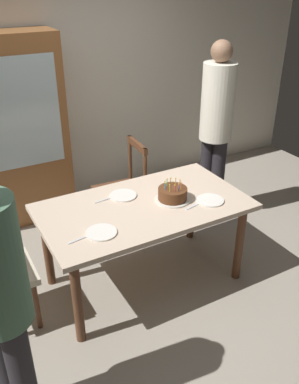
# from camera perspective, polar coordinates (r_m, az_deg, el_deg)

# --- Properties ---
(ground) EXTENTS (6.40, 6.40, 0.00)m
(ground) POSITION_cam_1_polar(r_m,az_deg,el_deg) (3.66, -0.70, -11.97)
(ground) COLOR #9E9384
(back_wall) EXTENTS (6.40, 0.10, 2.60)m
(back_wall) POSITION_cam_1_polar(r_m,az_deg,el_deg) (4.63, -12.14, 14.39)
(back_wall) COLOR silver
(back_wall) RESTS_ON ground
(dining_table) EXTENTS (1.63, 0.91, 0.75)m
(dining_table) POSITION_cam_1_polar(r_m,az_deg,el_deg) (3.27, -0.77, -3.15)
(dining_table) COLOR beige
(dining_table) RESTS_ON ground
(birthday_cake) EXTENTS (0.28, 0.28, 0.17)m
(birthday_cake) POSITION_cam_1_polar(r_m,az_deg,el_deg) (3.27, 3.22, -0.33)
(birthday_cake) COLOR silver
(birthday_cake) RESTS_ON dining_table
(plate_near_celebrant) EXTENTS (0.22, 0.22, 0.01)m
(plate_near_celebrant) POSITION_cam_1_polar(r_m,az_deg,el_deg) (2.91, -6.68, -5.59)
(plate_near_celebrant) COLOR white
(plate_near_celebrant) RESTS_ON dining_table
(plate_far_side) EXTENTS (0.22, 0.22, 0.01)m
(plate_far_side) POSITION_cam_1_polar(r_m,az_deg,el_deg) (3.35, -3.67, -0.48)
(plate_far_side) COLOR white
(plate_far_side) RESTS_ON dining_table
(plate_near_guest) EXTENTS (0.22, 0.22, 0.01)m
(plate_near_guest) POSITION_cam_1_polar(r_m,az_deg,el_deg) (3.31, 8.41, -1.14)
(plate_near_guest) COLOR white
(plate_near_guest) RESTS_ON dining_table
(fork_near_celebrant) EXTENTS (0.18, 0.04, 0.01)m
(fork_near_celebrant) POSITION_cam_1_polar(r_m,az_deg,el_deg) (2.87, -9.65, -6.45)
(fork_near_celebrant) COLOR silver
(fork_near_celebrant) RESTS_ON dining_table
(fork_far_side) EXTENTS (0.18, 0.03, 0.01)m
(fork_far_side) POSITION_cam_1_polar(r_m,az_deg,el_deg) (3.31, -6.26, -1.08)
(fork_far_side) COLOR silver
(fork_far_side) RESTS_ON dining_table
(fork_near_guest) EXTENTS (0.18, 0.05, 0.01)m
(fork_near_guest) POSITION_cam_1_polar(r_m,az_deg,el_deg) (3.22, 6.19, -1.92)
(fork_near_guest) COLOR silver
(fork_near_guest) RESTS_ON dining_table
(chair_spindle_back) EXTENTS (0.47, 0.47, 0.95)m
(chair_spindle_back) POSITION_cam_1_polar(r_m,az_deg,el_deg) (4.04, -3.84, 0.06)
(chair_spindle_back) COLOR #56331E
(chair_spindle_back) RESTS_ON ground
(person_guest) EXTENTS (0.32, 0.32, 1.83)m
(person_guest) POSITION_cam_1_polar(r_m,az_deg,el_deg) (4.15, 9.21, 9.46)
(person_guest) COLOR #262328
(person_guest) RESTS_ON ground
(china_cabinet) EXTENTS (1.10, 0.45, 1.90)m
(china_cabinet) POSITION_cam_1_polar(r_m,az_deg,el_deg) (4.31, -18.94, 7.60)
(china_cabinet) COLOR brown
(china_cabinet) RESTS_ON ground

